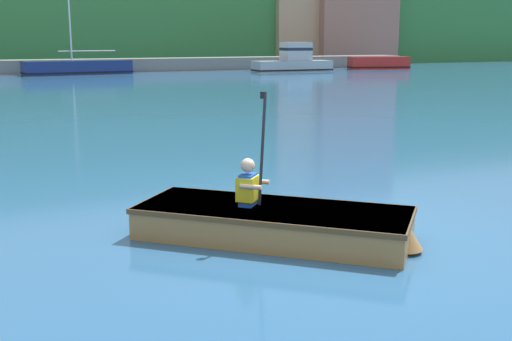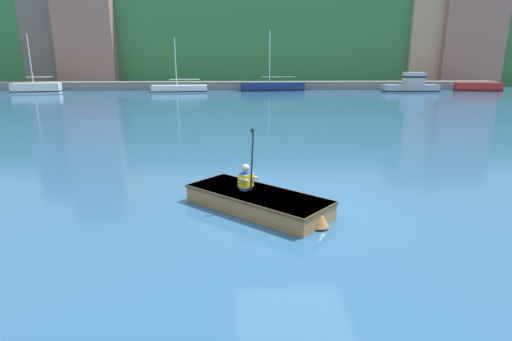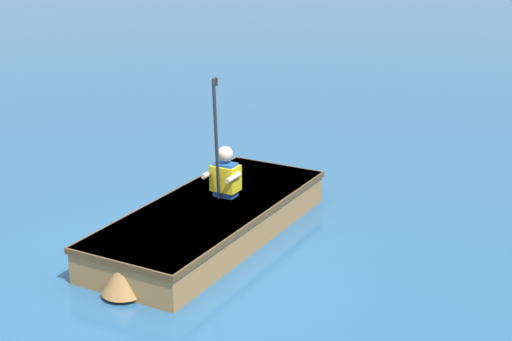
# 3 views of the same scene
# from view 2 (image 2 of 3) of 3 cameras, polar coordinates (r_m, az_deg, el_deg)

# --- Properties ---
(ground_plane) EXTENTS (300.00, 300.00, 0.00)m
(ground_plane) POSITION_cam_2_polar(r_m,az_deg,el_deg) (8.33, 5.71, -6.35)
(ground_plane) COLOR #28567F
(shoreline_ridge) EXTENTS (120.00, 20.00, 11.41)m
(shoreline_ridge) POSITION_cam_2_polar(r_m,az_deg,el_deg) (63.57, -1.46, 17.60)
(shoreline_ridge) COLOR #387A3D
(shoreline_ridge) RESTS_ON ground
(waterfront_warehouse_left) EXTENTS (6.62, 11.51, 15.37)m
(waterfront_warehouse_left) POSITION_cam_2_polar(r_m,az_deg,el_deg) (63.92, -25.84, 17.94)
(waterfront_warehouse_left) COLOR #75665B
(waterfront_warehouse_left) RESTS_ON ground
(waterfront_office_block_center) EXTENTS (7.33, 11.62, 17.95)m
(waterfront_office_block_center) POSITION_cam_2_polar(r_m,az_deg,el_deg) (60.50, -21.93, 19.81)
(waterfront_office_block_center) COLOR #9E6B5B
(waterfront_office_block_center) RESTS_ON ground
(waterfront_apartment_right) EXTENTS (6.58, 6.54, 14.17)m
(waterfront_apartment_right) POSITION_cam_2_polar(r_m,az_deg,el_deg) (61.60, 23.08, 17.83)
(waterfront_apartment_right) COLOR tan
(waterfront_apartment_right) RESTS_ON ground
(waterfront_tower_far) EXTENTS (8.33, 8.30, 13.18)m
(waterfront_tower_far) POSITION_cam_2_polar(r_m,az_deg,el_deg) (63.72, 27.16, 16.81)
(waterfront_tower_far) COLOR #9E6B5B
(waterfront_tower_far) RESTS_ON ground
(marina_dock) EXTENTS (58.07, 2.40, 0.90)m
(marina_dock) POSITION_cam_2_polar(r_m,az_deg,el_deg) (47.36, -1.06, 12.06)
(marina_dock) COLOR slate
(marina_dock) RESTS_ON ground
(moored_boat_dock_west_end) EXTENTS (5.67, 1.91, 2.04)m
(moored_boat_dock_west_end) POSITION_cam_2_polar(r_m,az_deg,el_deg) (46.08, 21.29, 11.27)
(moored_boat_dock_west_end) COLOR #9EA3A8
(moored_boat_dock_west_end) RESTS_ON ground
(moored_boat_dock_west_inner) EXTENTS (5.90, 2.54, 5.51)m
(moored_boat_dock_west_inner) POSITION_cam_2_polar(r_m,az_deg,el_deg) (43.47, -10.85, 11.38)
(moored_boat_dock_west_inner) COLOR white
(moored_boat_dock_west_inner) RESTS_ON ground
(moored_boat_dock_center_near) EXTENTS (7.01, 2.67, 6.32)m
(moored_boat_dock_center_near) POSITION_cam_2_polar(r_m,az_deg,el_deg) (44.94, 2.36, 11.86)
(moored_boat_dock_center_near) COLOR navy
(moored_boat_dock_center_near) RESTS_ON ground
(moored_boat_dock_center_far) EXTENTS (4.79, 2.50, 5.82)m
(moored_boat_dock_center_far) POSITION_cam_2_polar(r_m,az_deg,el_deg) (47.46, -28.86, 10.27)
(moored_boat_dock_center_far) COLOR white
(moored_boat_dock_center_far) RESTS_ON ground
(moored_boat_dock_east_inner) EXTENTS (4.83, 2.33, 0.93)m
(moored_boat_dock_east_inner) POSITION_cam_2_polar(r_m,az_deg,el_deg) (50.26, 29.13, 10.35)
(moored_boat_dock_east_inner) COLOR red
(moored_boat_dock_east_inner) RESTS_ON ground
(rowboat_foreground) EXTENTS (3.20, 3.07, 0.38)m
(rowboat_foreground) POSITION_cam_2_polar(r_m,az_deg,el_deg) (8.50, 0.40, -4.27)
(rowboat_foreground) COLOR #A3703D
(rowboat_foreground) RESTS_ON ground
(person_paddler) EXTENTS (0.46, 0.46, 1.36)m
(person_paddler) POSITION_cam_2_polar(r_m,az_deg,el_deg) (8.59, -1.42, -1.08)
(person_paddler) COLOR #1E4CA5
(person_paddler) RESTS_ON rowboat_foreground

